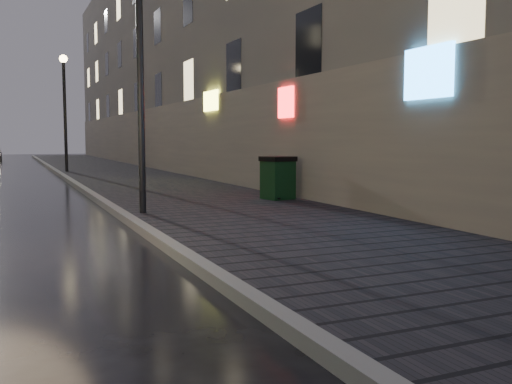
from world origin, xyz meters
TOP-DOWN VIEW (x-y plane):
  - ground at (0.00, 0.00)m, footprint 120.00×120.00m
  - sidewalk at (3.90, 21.00)m, footprint 4.60×58.00m
  - curb at (1.50, 21.00)m, footprint 0.20×58.00m
  - building_near at (7.10, 25.00)m, footprint 1.80×50.00m
  - lamp_near at (1.85, 6.00)m, footprint 0.36×0.36m
  - lamp_far at (1.85, 22.00)m, footprint 0.36×0.36m
  - trash_bin at (5.53, 7.30)m, footprint 0.82×0.82m

SIDE VIEW (x-z plane):
  - ground at x=0.00m, z-range 0.00..0.00m
  - sidewalk at x=3.90m, z-range 0.00..0.15m
  - curb at x=1.50m, z-range 0.00..0.15m
  - trash_bin at x=5.53m, z-range 0.16..1.22m
  - lamp_near at x=1.85m, z-range 0.85..6.13m
  - lamp_far at x=1.85m, z-range 0.85..6.13m
  - building_near at x=7.10m, z-range 0.00..13.00m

